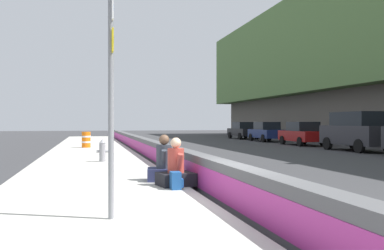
# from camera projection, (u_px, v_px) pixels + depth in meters

# --- Properties ---
(ground_plane) EXTENTS (160.00, 160.00, 0.00)m
(ground_plane) POSITION_uv_depth(u_px,v_px,m) (234.00, 208.00, 8.36)
(ground_plane) COLOR #353538
(ground_plane) RESTS_ON ground
(sidewalk_strip) EXTENTS (80.00, 4.40, 0.14)m
(sidewalk_strip) POSITION_uv_depth(u_px,v_px,m) (95.00, 211.00, 7.74)
(sidewalk_strip) COLOR #B5B2A8
(sidewalk_strip) RESTS_ON ground_plane
(jersey_barrier) EXTENTS (76.00, 0.45, 0.85)m
(jersey_barrier) POSITION_uv_depth(u_px,v_px,m) (234.00, 186.00, 8.35)
(jersey_barrier) COLOR #545456
(jersey_barrier) RESTS_ON ground_plane
(route_sign_post) EXTENTS (0.44, 0.09, 3.60)m
(route_sign_post) POSITION_uv_depth(u_px,v_px,m) (111.00, 88.00, 6.75)
(route_sign_post) COLOR gray
(route_sign_post) RESTS_ON sidewalk_strip
(fire_hydrant) EXTENTS (0.26, 0.46, 0.88)m
(fire_hydrant) POSITION_uv_depth(u_px,v_px,m) (102.00, 150.00, 16.66)
(fire_hydrant) COLOR gray
(fire_hydrant) RESTS_ON sidewalk_strip
(seated_person_foreground) EXTENTS (0.84, 0.94, 1.16)m
(seated_person_foreground) POSITION_uv_depth(u_px,v_px,m) (176.00, 171.00, 10.33)
(seated_person_foreground) COLOR black
(seated_person_foreground) RESTS_ON sidewalk_strip
(seated_person_middle) EXTENTS (0.86, 0.96, 1.21)m
(seated_person_middle) POSITION_uv_depth(u_px,v_px,m) (164.00, 166.00, 11.22)
(seated_person_middle) COLOR #23284C
(seated_person_middle) RESTS_ON sidewalk_strip
(backpack) EXTENTS (0.32, 0.28, 0.40)m
(backpack) POSITION_uv_depth(u_px,v_px,m) (176.00, 181.00, 9.76)
(backpack) COLOR navy
(backpack) RESTS_ON sidewalk_strip
(construction_barrel) EXTENTS (0.54, 0.54, 0.95)m
(construction_barrel) POSITION_uv_depth(u_px,v_px,m) (86.00, 140.00, 25.99)
(construction_barrel) COLOR orange
(construction_barrel) RESTS_ON sidewalk_strip
(parked_car_fourth) EXTENTS (4.84, 2.13, 2.28)m
(parked_car_fourth) POSITION_uv_depth(u_px,v_px,m) (357.00, 131.00, 24.79)
(parked_car_fourth) COLOR #28282D
(parked_car_fourth) RESTS_ON ground_plane
(parked_car_midline) EXTENTS (4.54, 2.03, 1.71)m
(parked_car_midline) POSITION_uv_depth(u_px,v_px,m) (302.00, 133.00, 31.08)
(parked_car_midline) COLOR maroon
(parked_car_midline) RESTS_ON ground_plane
(parked_car_far) EXTENTS (4.52, 1.99, 1.71)m
(parked_car_far) POSITION_uv_depth(u_px,v_px,m) (266.00, 132.00, 37.34)
(parked_car_far) COLOR navy
(parked_car_far) RESTS_ON ground_plane
(parked_car_farther) EXTENTS (4.54, 2.02, 1.71)m
(parked_car_farther) POSITION_uv_depth(u_px,v_px,m) (243.00, 130.00, 43.06)
(parked_car_farther) COLOR black
(parked_car_farther) RESTS_ON ground_plane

